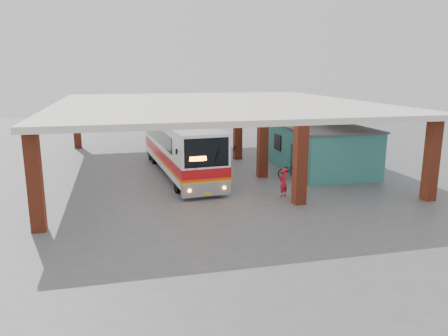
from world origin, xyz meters
TOP-DOWN VIEW (x-y plane):
  - ground at (0.00, 0.00)m, footprint 90.00×90.00m
  - brick_columns at (1.43, 5.00)m, footprint 20.10×21.60m
  - canopy_roof at (0.50, 6.50)m, footprint 21.00×23.00m
  - shop_building at (7.49, 4.00)m, footprint 5.20×8.20m
  - coach_bus at (-2.02, 5.09)m, footprint 3.71×13.10m
  - motorcycle at (4.70, 2.63)m, footprint 1.86×1.09m
  - pedestrian at (2.68, -1.58)m, footprint 0.70×0.63m
  - red_chair at (5.09, 8.26)m, footprint 0.42×0.42m

SIDE VIEW (x-z plane):
  - ground at x=0.00m, z-range 0.00..0.00m
  - red_chair at x=5.09m, z-range -0.03..0.76m
  - motorcycle at x=4.70m, z-range 0.00..0.92m
  - pedestrian at x=2.68m, z-range 0.00..1.61m
  - shop_building at x=7.49m, z-range 0.01..3.12m
  - coach_bus at x=-2.02m, z-range -0.01..3.76m
  - brick_columns at x=1.43m, z-range 0.00..4.35m
  - canopy_roof at x=0.50m, z-range 4.35..4.65m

